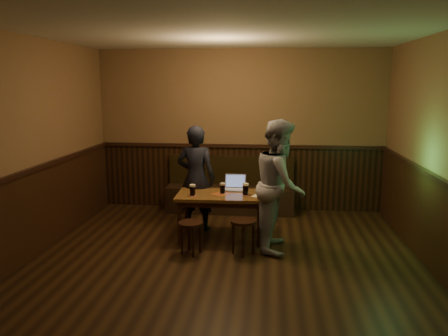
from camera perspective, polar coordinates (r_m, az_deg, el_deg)
room at (r=4.98m, az=-0.24°, el=-0.64°), size 5.04×6.04×2.84m
bench at (r=7.65m, az=0.80°, el=-3.39°), size 2.20×0.50×0.95m
pub_table at (r=6.23m, az=-0.41°, el=-4.17°), size 1.26×0.74×0.67m
stool_left at (r=5.75m, az=-4.36°, el=-7.89°), size 0.42×0.42×0.43m
stool_right at (r=5.73m, az=2.52°, el=-7.67°), size 0.36×0.36×0.47m
pint_left at (r=6.11m, az=-4.13°, el=-2.89°), size 0.10×0.10×0.16m
pint_mid at (r=6.21m, az=-0.19°, el=-2.65°), size 0.10×0.10×0.15m
pint_right at (r=6.13m, az=2.83°, el=-2.76°), size 0.11×0.11×0.17m
laptop at (r=6.45m, az=1.46°, el=-2.33°), size 0.31×0.25×0.22m
menu at (r=6.08m, az=4.75°, el=-3.72°), size 0.26×0.23×0.00m
person_suit at (r=6.60m, az=-3.67°, el=-1.34°), size 0.62×0.43×1.60m
person_grey at (r=5.86m, az=7.35°, el=-2.22°), size 0.73×0.90×1.75m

